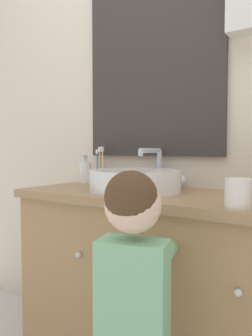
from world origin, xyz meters
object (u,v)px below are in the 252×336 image
at_px(toothbrush_holder, 101,174).
at_px(child_figure, 134,309).
at_px(soap_dispenser, 86,172).
at_px(sink_basin, 136,180).
at_px(drinking_cup, 238,193).

relative_size(toothbrush_holder, child_figure, 0.20).
distance_m(toothbrush_holder, soap_dispenser, 0.10).
height_order(sink_basin, soap_dispenser, sink_basin).
bearing_deg(drinking_cup, sink_basin, 159.40).
bearing_deg(drinking_cup, soap_dispenser, 158.75).
relative_size(sink_basin, toothbrush_holder, 2.28).
distance_m(sink_basin, toothbrush_holder, 0.38).
relative_size(child_figure, drinking_cup, 10.59).
distance_m(soap_dispenser, drinking_cup, 0.96).
bearing_deg(toothbrush_holder, child_figure, -45.94).
xyz_separation_m(toothbrush_holder, child_figure, (0.59, -0.61, -0.31)).
xyz_separation_m(child_figure, drinking_cup, (0.21, 0.25, 0.31)).
xyz_separation_m(sink_basin, child_figure, (0.26, -0.43, -0.31)).
relative_size(sink_basin, child_figure, 0.46).
height_order(child_figure, drinking_cup, child_figure).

